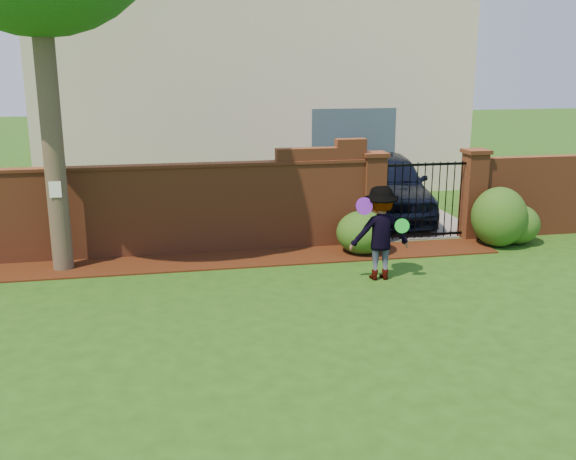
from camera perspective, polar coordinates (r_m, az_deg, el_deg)
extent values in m
cube|color=#224C13|center=(9.26, 0.98, -8.51)|extent=(80.00, 80.00, 0.01)
cube|color=#341509|center=(12.24, -6.71, -2.72)|extent=(11.10, 1.08, 0.03)
cube|color=brown|center=(12.64, -12.51, 1.50)|extent=(8.70, 0.25, 1.70)
cube|color=brown|center=(12.84, 2.91, 6.57)|extent=(1.80, 0.25, 0.30)
cube|color=brown|center=(12.97, 5.52, 7.63)|extent=(0.60, 0.25, 0.16)
cube|color=brown|center=(12.47, -12.73, 5.45)|extent=(8.70, 0.31, 0.06)
cube|color=brown|center=(15.18, 22.67, 2.87)|extent=(4.00, 0.25, 1.70)
cube|color=brown|center=(13.31, 7.46, 2.60)|extent=(0.42, 0.42, 1.80)
cube|color=brown|center=(13.15, 7.60, 6.61)|extent=(0.50, 0.50, 0.08)
cube|color=brown|center=(14.16, 15.94, 2.88)|extent=(0.42, 0.42, 1.80)
cube|color=brown|center=(14.01, 16.20, 6.64)|extent=(0.50, 0.50, 0.08)
cylinder|color=black|center=(13.41, 8.63, 2.43)|extent=(0.02, 0.02, 1.60)
cylinder|color=black|center=(13.47, 9.28, 2.45)|extent=(0.02, 0.02, 1.60)
cylinder|color=black|center=(13.53, 9.92, 2.48)|extent=(0.02, 0.02, 1.60)
cylinder|color=black|center=(13.59, 10.56, 2.50)|extent=(0.02, 0.02, 1.60)
cylinder|color=black|center=(13.65, 11.19, 2.52)|extent=(0.02, 0.02, 1.60)
cylinder|color=black|center=(13.71, 11.82, 2.54)|extent=(0.02, 0.02, 1.60)
cylinder|color=black|center=(13.77, 12.44, 2.56)|extent=(0.02, 0.02, 1.60)
cylinder|color=black|center=(13.84, 13.06, 2.59)|extent=(0.02, 0.02, 1.60)
cylinder|color=black|center=(13.90, 13.66, 2.61)|extent=(0.02, 0.02, 1.60)
cylinder|color=black|center=(13.97, 14.27, 2.63)|extent=(0.02, 0.02, 1.60)
cylinder|color=black|center=(14.04, 14.87, 2.64)|extent=(0.02, 0.02, 1.60)
cube|color=black|center=(13.87, 11.67, -0.41)|extent=(1.78, 0.03, 0.05)
cube|color=black|center=(13.58, 11.98, 5.64)|extent=(1.78, 0.03, 0.05)
cube|color=gray|center=(17.55, 6.62, 2.51)|extent=(3.20, 8.00, 0.01)
cube|color=beige|center=(20.53, -3.48, 12.74)|extent=(12.00, 6.00, 6.00)
cube|color=#384C5B|center=(18.33, 5.72, 6.84)|extent=(2.40, 0.12, 2.40)
imported|color=black|center=(15.53, 8.60, 3.81)|extent=(2.53, 4.82, 1.56)
cylinder|color=#46382A|center=(11.86, -20.46, 13.06)|extent=(0.36, 0.36, 7.00)
cube|color=white|center=(11.86, -19.75, 3.37)|extent=(0.20, 0.01, 0.28)
ellipsoid|color=#1B4C17|center=(12.66, 6.59, -0.22)|extent=(1.03, 1.03, 0.84)
ellipsoid|color=#1B4C17|center=(13.72, 18.03, 1.10)|extent=(1.10, 1.10, 1.21)
ellipsoid|color=#1B4C17|center=(14.08, 19.43, 0.49)|extent=(0.92, 0.92, 0.82)
imported|color=gray|center=(11.10, 8.11, -0.30)|extent=(1.06, 0.63, 1.61)
cylinder|color=purple|center=(10.77, 6.71, 2.09)|extent=(0.30, 0.11, 0.29)
cylinder|color=green|center=(10.96, 9.97, 0.36)|extent=(0.25, 0.12, 0.25)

